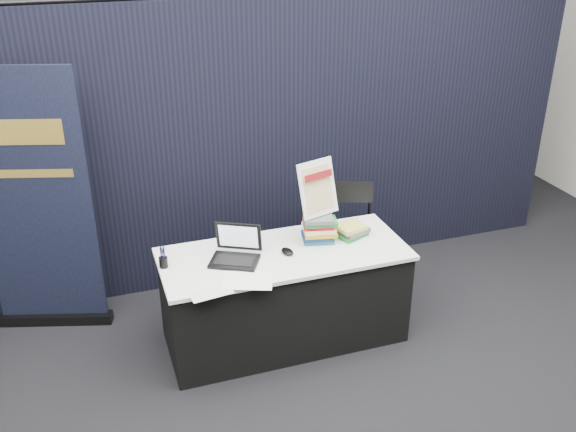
{
  "coord_description": "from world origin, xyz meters",
  "views": [
    {
      "loc": [
        -1.28,
        -3.31,
        3.01
      ],
      "look_at": [
        0.03,
        0.55,
        1.04
      ],
      "focal_mm": 40.0,
      "sensor_mm": 36.0,
      "label": 1
    }
  ],
  "objects_px": {
    "display_table": "(284,296)",
    "book_stack_short": "(352,231)",
    "book_stack_tall": "(318,228)",
    "stacking_chair": "(353,242)",
    "laptop": "(233,252)",
    "info_sign": "(318,189)",
    "pullup_banner": "(38,220)"
  },
  "relations": [
    {
      "from": "laptop",
      "to": "book_stack_tall",
      "type": "distance_m",
      "value": 0.68
    },
    {
      "from": "book_stack_tall",
      "to": "stacking_chair",
      "type": "relative_size",
      "value": 0.25
    },
    {
      "from": "book_stack_tall",
      "to": "book_stack_short",
      "type": "relative_size",
      "value": 0.98
    },
    {
      "from": "info_sign",
      "to": "display_table",
      "type": "bearing_deg",
      "value": -176.51
    },
    {
      "from": "laptop",
      "to": "stacking_chair",
      "type": "distance_m",
      "value": 1.13
    },
    {
      "from": "book_stack_tall",
      "to": "info_sign",
      "type": "bearing_deg",
      "value": 90.0
    },
    {
      "from": "display_table",
      "to": "stacking_chair",
      "type": "relative_size",
      "value": 1.76
    },
    {
      "from": "laptop",
      "to": "stacking_chair",
      "type": "relative_size",
      "value": 0.39
    },
    {
      "from": "display_table",
      "to": "laptop",
      "type": "xyz_separation_m",
      "value": [
        -0.38,
        0.01,
        0.43
      ]
    },
    {
      "from": "display_table",
      "to": "book_stack_tall",
      "type": "distance_m",
      "value": 0.57
    },
    {
      "from": "display_table",
      "to": "info_sign",
      "type": "xyz_separation_m",
      "value": [
        0.29,
        0.11,
        0.79
      ]
    },
    {
      "from": "info_sign",
      "to": "pullup_banner",
      "type": "height_order",
      "value": "pullup_banner"
    },
    {
      "from": "laptop",
      "to": "book_stack_short",
      "type": "distance_m",
      "value": 0.95
    },
    {
      "from": "info_sign",
      "to": "book_stack_tall",
      "type": "bearing_deg",
      "value": -107.11
    },
    {
      "from": "laptop",
      "to": "pullup_banner",
      "type": "height_order",
      "value": "pullup_banner"
    },
    {
      "from": "book_stack_tall",
      "to": "book_stack_short",
      "type": "height_order",
      "value": "book_stack_tall"
    },
    {
      "from": "laptop",
      "to": "pullup_banner",
      "type": "distance_m",
      "value": 1.5
    },
    {
      "from": "display_table",
      "to": "pullup_banner",
      "type": "distance_m",
      "value": 1.91
    },
    {
      "from": "book_stack_short",
      "to": "pullup_banner",
      "type": "xyz_separation_m",
      "value": [
        -2.23,
        0.71,
        0.12
      ]
    },
    {
      "from": "book_stack_tall",
      "to": "stacking_chair",
      "type": "height_order",
      "value": "stacking_chair"
    },
    {
      "from": "book_stack_tall",
      "to": "display_table",
      "type": "bearing_deg",
      "value": -164.78
    },
    {
      "from": "stacking_chair",
      "to": "info_sign",
      "type": "bearing_deg",
      "value": -134.75
    },
    {
      "from": "display_table",
      "to": "book_stack_short",
      "type": "height_order",
      "value": "book_stack_short"
    },
    {
      "from": "laptop",
      "to": "book_stack_short",
      "type": "bearing_deg",
      "value": 31.47
    },
    {
      "from": "display_table",
      "to": "book_stack_short",
      "type": "bearing_deg",
      "value": 7.18
    },
    {
      "from": "book_stack_short",
      "to": "pullup_banner",
      "type": "relative_size",
      "value": 0.13
    },
    {
      "from": "laptop",
      "to": "book_stack_tall",
      "type": "relative_size",
      "value": 1.56
    },
    {
      "from": "pullup_banner",
      "to": "display_table",
      "type": "bearing_deg",
      "value": -8.37
    },
    {
      "from": "book_stack_tall",
      "to": "pullup_banner",
      "type": "distance_m",
      "value": 2.08
    },
    {
      "from": "stacking_chair",
      "to": "display_table",
      "type": "bearing_deg",
      "value": -136.81
    },
    {
      "from": "info_sign",
      "to": "pullup_banner",
      "type": "bearing_deg",
      "value": 144.06
    },
    {
      "from": "stacking_chair",
      "to": "laptop",
      "type": "bearing_deg",
      "value": -145.38
    }
  ]
}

